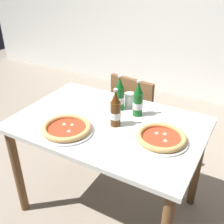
% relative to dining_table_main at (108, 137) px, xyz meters
% --- Properties ---
extents(ground_plane, '(8.00, 8.00, 0.00)m').
position_rel_dining_table_main_xyz_m(ground_plane, '(0.00, 0.00, -0.64)').
color(ground_plane, gray).
extents(dining_table_main, '(1.20, 0.80, 0.75)m').
position_rel_dining_table_main_xyz_m(dining_table_main, '(0.00, 0.00, 0.00)').
color(dining_table_main, silver).
rests_on(dining_table_main, ground_plane).
extents(chair_behind_table, '(0.44, 0.44, 0.85)m').
position_rel_dining_table_main_xyz_m(chair_behind_table, '(-0.06, 0.61, -0.15)').
color(chair_behind_table, brown).
rests_on(chair_behind_table, ground_plane).
extents(pizza_margherita_near, '(0.31, 0.31, 0.04)m').
position_rel_dining_table_main_xyz_m(pizza_margherita_near, '(0.37, -0.03, 0.14)').
color(pizza_margherita_near, white).
rests_on(pizza_margherita_near, dining_table_main).
extents(pizza_marinara_far, '(0.32, 0.32, 0.04)m').
position_rel_dining_table_main_xyz_m(pizza_marinara_far, '(-0.16, -0.21, 0.13)').
color(pizza_marinara_far, white).
rests_on(pizza_marinara_far, dining_table_main).
extents(beer_bottle_left, '(0.07, 0.07, 0.25)m').
position_rel_dining_table_main_xyz_m(beer_bottle_left, '(-0.02, 0.19, 0.22)').
color(beer_bottle_left, '#14591E').
rests_on(beer_bottle_left, dining_table_main).
extents(beer_bottle_center, '(0.07, 0.07, 0.25)m').
position_rel_dining_table_main_xyz_m(beer_bottle_center, '(0.06, -0.01, 0.22)').
color(beer_bottle_center, '#512D0F').
rests_on(beer_bottle_center, dining_table_main).
extents(beer_bottle_right, '(0.07, 0.07, 0.25)m').
position_rel_dining_table_main_xyz_m(beer_bottle_right, '(0.12, 0.18, 0.22)').
color(beer_bottle_right, '#14591E').
rests_on(beer_bottle_right, dining_table_main).
extents(napkin_with_cutlery, '(0.23, 0.23, 0.01)m').
position_rel_dining_table_main_xyz_m(napkin_with_cutlery, '(-0.31, 0.16, 0.12)').
color(napkin_with_cutlery, white).
rests_on(napkin_with_cutlery, dining_table_main).
extents(paper_cup, '(0.07, 0.07, 0.09)m').
position_rel_dining_table_main_xyz_m(paper_cup, '(0.02, 0.27, 0.16)').
color(paper_cup, white).
rests_on(paper_cup, dining_table_main).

